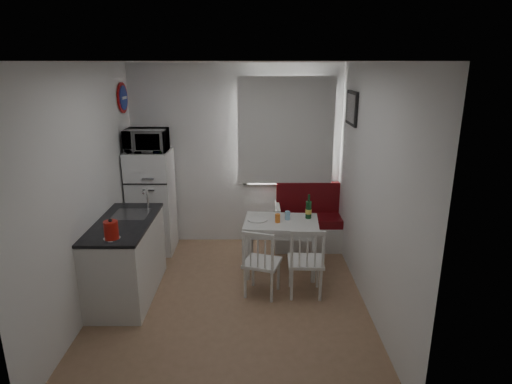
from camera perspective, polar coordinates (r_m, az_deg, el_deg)
floor at (r=5.03m, az=-3.28°, el=-14.20°), size 3.00×3.50×0.02m
ceiling at (r=4.31m, az=-3.87°, el=16.93°), size 3.00×3.50×0.02m
wall_back at (r=6.19m, az=-2.63°, el=4.78°), size 3.00×0.02×2.60m
wall_front at (r=2.87m, az=-5.57°, el=-9.93°), size 3.00×0.02×2.60m
wall_left at (r=4.83m, az=-21.62°, el=0.12°), size 0.02×3.50×2.60m
wall_right at (r=4.66m, az=15.20°, el=0.14°), size 0.02×3.50×2.60m
window at (r=6.11m, az=3.95°, el=7.70°), size 1.22×0.06×1.47m
curtain at (r=6.04m, az=4.00°, el=8.07°), size 1.35×0.02×1.50m
kitchen_counter at (r=5.16m, az=-16.85°, el=-8.41°), size 0.62×1.32×1.16m
wall_sign at (r=6.03m, az=-17.29°, el=11.90°), size 0.03×0.40×0.40m
picture_frame at (r=5.56m, az=12.62°, el=10.86°), size 0.04×0.52×0.42m
bench at (r=6.31m, az=8.40°, el=-4.55°), size 1.30×0.50×0.93m
dining_table at (r=5.41m, az=3.38°, el=-4.64°), size 0.97×0.72×0.69m
chair_left at (r=4.84m, az=0.83°, el=-8.63°), size 0.48×0.47×0.44m
chair_right at (r=4.86m, az=6.80°, el=-8.40°), size 0.41×0.40×0.46m
fridge at (r=6.17m, az=-13.71°, el=-1.26°), size 0.58×0.58×1.45m
microwave at (r=5.92m, az=-14.40°, el=6.69°), size 0.55×0.37×0.30m
kettle at (r=4.46m, az=-18.74°, el=-4.84°), size 0.17×0.17×0.22m
wine_bottle at (r=5.45m, az=7.04°, el=-1.92°), size 0.08×0.08×0.31m
drinking_glass_orange at (r=5.31m, az=2.90°, el=-3.51°), size 0.07×0.07×0.11m
drinking_glass_blue at (r=5.41m, az=4.22°, el=-3.13°), size 0.07×0.07×0.11m
plate at (r=5.39m, az=0.19°, el=-3.71°), size 0.25×0.25×0.02m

